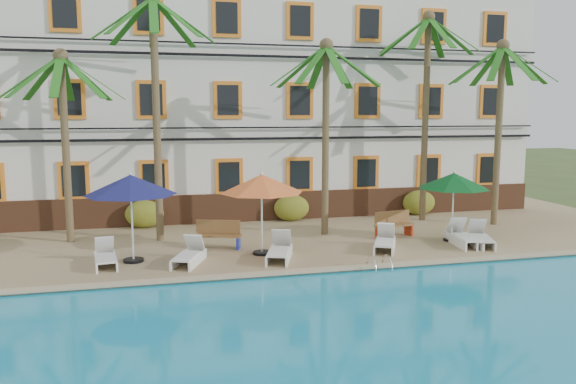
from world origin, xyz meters
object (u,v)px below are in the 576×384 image
object	(u,v)px
umbrella_green	(454,181)
bench_right	(393,224)
palm_a	(64,118)
lounger_a	(106,257)
lounger_b	(189,255)
lounger_d	(385,242)
umbrella_red	(262,184)
lounger_f	(480,237)
palm_e	(500,107)
lounger_c	(280,250)
umbrella_blue	(131,185)
palm_c	(326,109)
palm_d	(426,89)
bench_left	(220,234)
lounger_e	(463,237)
palm_b	(155,84)
pool_ladder	(379,268)

from	to	relation	value
umbrella_green	bench_right	xyz separation A→B (m)	(-1.72, 1.16, -1.66)
palm_a	lounger_a	distance (m)	5.59
lounger_a	lounger_b	xyz separation A→B (m)	(2.42, -0.38, 0.00)
umbrella_green	lounger_d	xyz separation A→B (m)	(-2.83, -0.66, -1.85)
umbrella_red	lounger_f	distance (m)	7.76
palm_e	lounger_c	world-z (taller)	palm_e
palm_a	lounger_a	bearing A→B (deg)	-68.24
umbrella_blue	bench_right	distance (m)	9.44
palm_c	lounger_b	bearing A→B (deg)	-150.14
palm_d	lounger_f	xyz separation A→B (m)	(-0.27, -4.73, -5.18)
umbrella_red	lounger_d	world-z (taller)	umbrella_red
umbrella_green	lounger_d	size ratio (longest dim) A/B	1.34
lounger_a	lounger_b	world-z (taller)	lounger_b
palm_e	bench_left	bearing A→B (deg)	-173.36
lounger_e	umbrella_blue	bearing A→B (deg)	177.78
lounger_e	palm_b	bearing A→B (deg)	162.23
palm_b	palm_e	size ratio (longest dim) A/B	1.17
lounger_d	bench_right	size ratio (longest dim) A/B	1.19
umbrella_red	palm_c	bearing A→B (deg)	39.85
palm_a	lounger_a	xyz separation A→B (m)	(1.42, -3.56, -4.06)
palm_b	lounger_e	world-z (taller)	palm_b
palm_d	lounger_a	xyz separation A→B (m)	(-12.51, -4.35, -5.19)
palm_b	lounger_d	world-z (taller)	palm_b
palm_a	umbrella_red	xyz separation A→B (m)	(6.19, -3.34, -2.06)
lounger_e	palm_a	bearing A→B (deg)	164.12
palm_d	lounger_d	distance (m)	7.81
palm_d	lounger_e	size ratio (longest dim) A/B	4.45
palm_d	lounger_b	distance (m)	12.30
pool_ladder	lounger_e	bearing A→B (deg)	27.00
umbrella_red	palm_e	bearing A→B (deg)	13.95
palm_e	umbrella_green	bearing A→B (deg)	-144.90
lounger_c	bench_right	distance (m)	5.25
palm_a	lounger_e	world-z (taller)	palm_a
palm_a	lounger_d	world-z (taller)	palm_a
palm_b	palm_e	xyz separation A→B (m)	(13.23, -0.32, -0.72)
palm_e	umbrella_blue	world-z (taller)	palm_e
palm_a	pool_ladder	size ratio (longest dim) A/B	8.93
palm_e	lounger_a	xyz separation A→B (m)	(-14.88, -2.73, -4.47)
palm_e	pool_ladder	world-z (taller)	palm_e
lounger_e	bench_left	world-z (taller)	bench_left
palm_c	umbrella_blue	world-z (taller)	palm_c
lounger_a	lounger_d	xyz separation A→B (m)	(8.82, -0.19, 0.01)
umbrella_green	bench_left	distance (m)	8.32
palm_c	bench_right	world-z (taller)	palm_c
palm_c	lounger_b	xyz separation A→B (m)	(-5.22, -2.99, -4.35)
palm_a	umbrella_blue	world-z (taller)	palm_a
palm_a	bench_right	world-z (taller)	palm_a
bench_left	palm_e	bearing A→B (deg)	6.64
palm_c	pool_ladder	distance (m)	6.65
palm_a	palm_d	xyz separation A→B (m)	(13.93, 0.79, 1.13)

